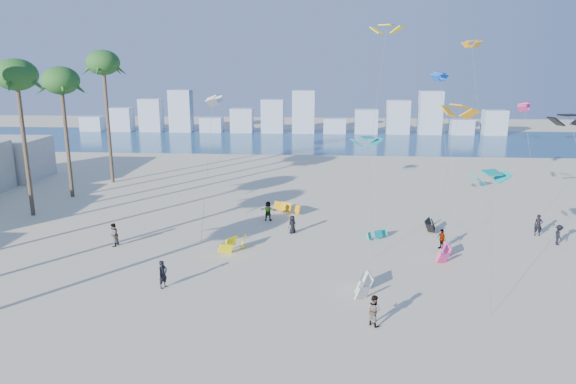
{
  "coord_description": "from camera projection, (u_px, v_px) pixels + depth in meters",
  "views": [
    {
      "loc": [
        5.82,
        -23.59,
        14.59
      ],
      "look_at": [
        3.0,
        16.0,
        4.5
      ],
      "focal_mm": 32.99,
      "sensor_mm": 36.0,
      "label": 1
    }
  ],
  "objects": [
    {
      "name": "grounded_kites",
      "position": [
        342.0,
        241.0,
        42.11
      ],
      "size": [
        18.49,
        20.36,
        0.98
      ],
      "color": "#FEF00D",
      "rests_on": "ground"
    },
    {
      "name": "kitesurfer_mid",
      "position": [
        374.0,
        310.0,
        29.55
      ],
      "size": [
        1.1,
        1.1,
        1.8
      ],
      "primitive_type": "imported",
      "rotation": [
        0.0,
        0.0,
        2.34
      ],
      "color": "gray",
      "rests_on": "ground"
    },
    {
      "name": "ocean",
      "position": [
        293.0,
        140.0,
        96.41
      ],
      "size": [
        220.0,
        220.0,
        0.0
      ],
      "primitive_type": "plane",
      "color": "navy",
      "rests_on": "ground"
    },
    {
      "name": "ground",
      "position": [
        207.0,
        354.0,
        26.8
      ],
      "size": [
        220.0,
        220.0,
        0.0
      ],
      "primitive_type": "plane",
      "color": "beige",
      "rests_on": "ground"
    },
    {
      "name": "kitesurfers_far",
      "position": [
        335.0,
        226.0,
        44.47
      ],
      "size": [
        36.26,
        8.6,
        1.89
      ],
      "color": "black",
      "rests_on": "ground"
    },
    {
      "name": "distant_skyline",
      "position": [
        291.0,
        117.0,
        105.4
      ],
      "size": [
        85.0,
        3.0,
        8.4
      ],
      "color": "#9EADBF",
      "rests_on": "ground"
    },
    {
      "name": "kitesurfer_near",
      "position": [
        163.0,
        274.0,
        34.35
      ],
      "size": [
        0.72,
        0.82,
        1.87
      ],
      "primitive_type": "imported",
      "rotation": [
        0.0,
        0.0,
        1.07
      ],
      "color": "black",
      "rests_on": "ground"
    },
    {
      "name": "flying_kites",
      "position": [
        441.0,
        86.0,
        46.12
      ],
      "size": [
        33.27,
        35.95,
        18.59
      ],
      "color": "#0C9289",
      "rests_on": "ground"
    }
  ]
}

